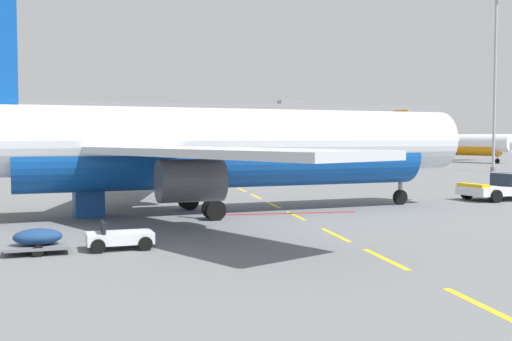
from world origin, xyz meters
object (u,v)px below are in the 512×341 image
airliner_foreground (223,146)px  baggage_train (39,240)px  pushback_tug (504,187)px  uld_cargo_container (88,202)px  apron_light_mast_far (495,59)px  airliner_mid_left (447,144)px

airliner_foreground → baggage_train: bearing=-127.6°
airliner_foreground → pushback_tug: (21.05, 3.99, -3.05)m
uld_cargo_container → apron_light_mast_far: size_ratio=0.08×
uld_cargo_container → airliner_foreground: bearing=0.4°
apron_light_mast_far → uld_cargo_container: bearing=-142.3°
pushback_tug → uld_cargo_container: pushback_tug is taller
airliner_foreground → airliner_mid_left: bearing=53.4°
airliner_foreground → apron_light_mast_far: bearing=42.5°
uld_cargo_container → apron_light_mast_far: apron_light_mast_far is taller
airliner_mid_left → apron_light_mast_far: 36.39m
baggage_train → apron_light_mast_far: (50.35, 49.47, 14.30)m
baggage_train → uld_cargo_container: 11.38m
airliner_foreground → apron_light_mast_far: size_ratio=1.46×
airliner_foreground → baggage_train: airliner_foreground is taller
uld_cargo_container → apron_light_mast_far: bearing=37.7°
airliner_mid_left → baggage_train: airliner_mid_left is taller
apron_light_mast_far → baggage_train: bearing=-135.5°
airliner_foreground → pushback_tug: bearing=10.7°
airliner_mid_left → uld_cargo_container: size_ratio=14.56×
airliner_foreground → uld_cargo_container: (-7.72, -0.05, -3.15)m
uld_cargo_container → baggage_train: bearing=-95.3°
baggage_train → apron_light_mast_far: size_ratio=0.37×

